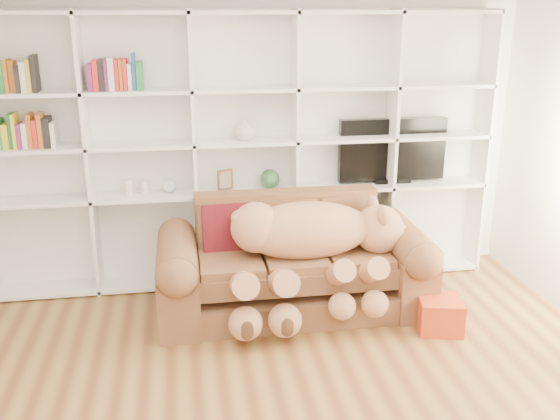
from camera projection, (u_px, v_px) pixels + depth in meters
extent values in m
cube|color=white|center=(242.00, 131.00, 5.57)|extent=(5.00, 0.02, 2.70)
cube|color=white|center=(243.00, 149.00, 5.59)|extent=(4.40, 0.03, 2.40)
cube|color=white|center=(89.00, 158.00, 5.24)|extent=(0.03, 0.35, 2.40)
cube|color=white|center=(194.00, 155.00, 5.37)|extent=(0.03, 0.35, 2.40)
cube|color=white|center=(295.00, 151.00, 5.50)|extent=(0.03, 0.35, 2.40)
cube|color=white|center=(390.00, 147.00, 5.64)|extent=(0.03, 0.35, 2.40)
cube|color=white|center=(481.00, 144.00, 5.77)|extent=(0.03, 0.35, 2.40)
cube|color=white|center=(247.00, 276.00, 5.80)|extent=(4.40, 0.35, 0.03)
cube|color=white|center=(246.00, 191.00, 5.55)|extent=(4.40, 0.35, 0.03)
cube|color=white|center=(245.00, 141.00, 5.41)|extent=(4.40, 0.35, 0.03)
cube|color=white|center=(244.00, 89.00, 5.26)|extent=(4.40, 0.35, 0.03)
cube|color=white|center=(243.00, 12.00, 5.07)|extent=(4.40, 0.35, 0.03)
cube|color=brown|center=(293.00, 297.00, 5.20)|extent=(2.10, 0.85, 0.22)
cube|color=brown|center=(294.00, 261.00, 5.07)|extent=(1.56, 0.70, 0.30)
cube|color=brown|center=(286.00, 221.00, 5.38)|extent=(1.56, 0.20, 0.55)
cube|color=brown|center=(179.00, 287.00, 5.00)|extent=(0.32, 0.95, 0.55)
cube|color=brown|center=(402.00, 271.00, 5.29)|extent=(0.32, 0.95, 0.55)
cylinder|color=brown|center=(177.00, 255.00, 4.92)|extent=(0.32, 0.90, 0.32)
cylinder|color=brown|center=(404.00, 241.00, 5.20)|extent=(0.32, 0.90, 0.32)
ellipsoid|color=tan|center=(306.00, 230.00, 4.97)|extent=(1.06, 0.51, 0.46)
sphere|color=tan|center=(256.00, 227.00, 4.90)|extent=(0.40, 0.40, 0.40)
sphere|color=tan|center=(379.00, 229.00, 5.08)|extent=(0.40, 0.40, 0.40)
sphere|color=beige|center=(397.00, 235.00, 5.12)|extent=(0.20, 0.20, 0.20)
sphere|color=#452B18|center=(406.00, 235.00, 5.13)|extent=(0.06, 0.06, 0.06)
ellipsoid|color=tan|center=(383.00, 216.00, 4.89)|extent=(0.10, 0.16, 0.16)
ellipsoid|color=tan|center=(372.00, 205.00, 5.15)|extent=(0.10, 0.16, 0.16)
sphere|color=tan|center=(240.00, 218.00, 4.85)|extent=(0.14, 0.14, 0.14)
cylinder|color=tan|center=(338.00, 274.00, 4.77)|extent=(0.17, 0.49, 0.36)
cylinder|color=tan|center=(370.00, 272.00, 4.81)|extent=(0.17, 0.49, 0.36)
cylinder|color=tan|center=(243.00, 285.00, 4.67)|extent=(0.20, 0.57, 0.41)
cylinder|color=tan|center=(281.00, 282.00, 4.71)|extent=(0.20, 0.57, 0.41)
sphere|color=tan|center=(342.00, 307.00, 4.68)|extent=(0.21, 0.21, 0.21)
sphere|color=tan|center=(375.00, 304.00, 4.72)|extent=(0.21, 0.21, 0.21)
sphere|color=tan|center=(246.00, 323.00, 4.60)|extent=(0.26, 0.26, 0.26)
sphere|color=tan|center=(285.00, 320.00, 4.64)|extent=(0.26, 0.26, 0.26)
cube|color=#5B0F1F|center=(228.00, 228.00, 5.12)|extent=(0.42, 0.24, 0.44)
cube|color=#C53D1A|center=(440.00, 315.00, 4.85)|extent=(0.39, 0.37, 0.26)
cube|color=black|center=(392.00, 149.00, 5.70)|extent=(1.00, 0.08, 0.57)
cube|color=black|center=(391.00, 179.00, 5.79)|extent=(0.33, 0.18, 0.04)
cube|color=#55321D|center=(225.00, 180.00, 5.48)|extent=(0.14, 0.08, 0.18)
sphere|color=#2F5C33|center=(270.00, 179.00, 5.55)|extent=(0.18, 0.18, 0.18)
cylinder|color=silver|center=(128.00, 187.00, 5.36)|extent=(0.07, 0.07, 0.14)
cylinder|color=silver|center=(144.00, 188.00, 5.39)|extent=(0.07, 0.07, 0.12)
sphere|color=silver|center=(169.00, 186.00, 5.42)|extent=(0.12, 0.12, 0.12)
imported|color=beige|center=(244.00, 128.00, 5.37)|extent=(0.20, 0.20, 0.20)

